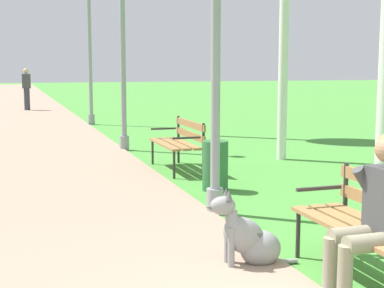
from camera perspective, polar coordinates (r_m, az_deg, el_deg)
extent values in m
cube|color=gray|center=(26.69, -16.95, 3.75)|extent=(3.64, 60.00, 0.04)
cube|color=olive|center=(4.71, 14.88, -8.26)|extent=(0.14, 1.50, 0.04)
cube|color=olive|center=(4.81, 16.66, -8.01)|extent=(0.14, 1.50, 0.04)
cube|color=olive|center=(4.91, 18.36, -7.76)|extent=(0.14, 1.50, 0.04)
cylinder|color=#2D2B28|center=(5.33, 10.52, -8.77)|extent=(0.04, 0.04, 0.45)
cylinder|color=#2D2B28|center=(5.52, 14.99, -6.19)|extent=(0.04, 0.04, 0.85)
cube|color=#2D2B28|center=(5.33, 12.53, -4.34)|extent=(0.45, 0.04, 0.03)
cube|color=olive|center=(9.48, -2.81, -0.01)|extent=(0.14, 1.50, 0.04)
cube|color=olive|center=(9.52, -1.79, 0.03)|extent=(0.14, 1.50, 0.04)
cube|color=olive|center=(9.57, -0.79, 0.07)|extent=(0.14, 1.50, 0.04)
cube|color=olive|center=(9.59, -0.19, 0.93)|extent=(0.04, 1.50, 0.11)
cube|color=olive|center=(9.57, -0.19, 2.00)|extent=(0.04, 1.50, 0.11)
cylinder|color=#2D2B28|center=(10.16, -3.95, -0.78)|extent=(0.04, 0.04, 0.45)
cylinder|color=#2D2B28|center=(10.26, -1.36, 0.45)|extent=(0.04, 0.04, 0.85)
cube|color=#2D2B28|center=(10.16, -2.88, 1.53)|extent=(0.45, 0.04, 0.03)
cylinder|color=#2D2B28|center=(8.85, -1.79, -2.04)|extent=(0.04, 0.04, 0.45)
cylinder|color=#2D2B28|center=(8.96, 1.15, -0.62)|extent=(0.04, 0.04, 0.85)
cube|color=#2D2B28|center=(8.85, -0.56, 0.61)|extent=(0.45, 0.04, 0.03)
cylinder|color=gray|center=(4.52, 15.97, -8.73)|extent=(0.42, 0.14, 0.14)
cylinder|color=gray|center=(4.48, 13.57, -11.94)|extent=(0.11, 0.11, 0.47)
cylinder|color=gray|center=(4.36, 17.45, -9.39)|extent=(0.42, 0.14, 0.14)
cylinder|color=gray|center=(4.32, 14.99, -12.73)|extent=(0.11, 0.11, 0.47)
cylinder|color=#3F3F42|center=(4.60, 17.00, -3.87)|extent=(0.25, 0.09, 0.30)
ellipsoid|color=gray|center=(5.08, 6.83, -10.31)|extent=(0.39, 0.32, 0.32)
ellipsoid|color=gray|center=(5.00, 5.20, -9.08)|extent=(0.52, 0.27, 0.48)
ellipsoid|color=#595959|center=(5.00, 5.76, -8.62)|extent=(0.37, 0.23, 0.27)
cylinder|color=gray|center=(5.04, 3.55, -10.03)|extent=(0.06, 0.06, 0.38)
cylinder|color=gray|center=(4.93, 3.93, -10.44)|extent=(0.06, 0.06, 0.38)
cylinder|color=gray|center=(4.93, 3.99, -7.56)|extent=(0.13, 0.18, 0.19)
ellipsoid|color=gray|center=(4.87, 3.09, -6.14)|extent=(0.23, 0.16, 0.16)
cone|color=#595959|center=(4.85, 1.94, -6.32)|extent=(0.11, 0.10, 0.09)
cone|color=#595959|center=(4.90, 3.42, -4.86)|extent=(0.06, 0.06, 0.09)
cone|color=#595959|center=(4.82, 3.70, -5.09)|extent=(0.06, 0.06, 0.09)
cylinder|color=gray|center=(5.18, 8.95, -11.53)|extent=(0.28, 0.07, 0.04)
cylinder|color=gray|center=(6.80, 2.30, -5.69)|extent=(0.20, 0.20, 0.30)
cylinder|color=gray|center=(6.62, 2.39, 11.35)|extent=(0.11, 0.11, 4.29)
cylinder|color=gray|center=(11.94, -6.76, 0.10)|extent=(0.20, 0.20, 0.30)
cylinder|color=gray|center=(11.83, -6.89, 8.39)|extent=(0.11, 0.11, 3.74)
cylinder|color=gray|center=(17.36, -9.99, 2.42)|extent=(0.20, 0.20, 0.30)
cylinder|color=gray|center=(17.30, -10.15, 9.07)|extent=(0.11, 0.11, 4.32)
cylinder|color=silver|center=(10.72, 9.13, 9.88)|extent=(0.17, 0.17, 4.29)
cylinder|color=silver|center=(14.22, 2.30, 10.00)|extent=(0.17, 0.17, 4.58)
cylinder|color=#2D6638|center=(8.00, 2.33, -2.18)|extent=(0.36, 0.36, 0.70)
cylinder|color=#383842|center=(23.17, -16.12, 4.26)|extent=(0.22, 0.22, 0.88)
cube|color=#3F3F42|center=(23.14, -16.19, 6.04)|extent=(0.32, 0.20, 0.56)
sphere|color=tan|center=(23.13, -16.22, 7.00)|extent=(0.20, 0.20, 0.20)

